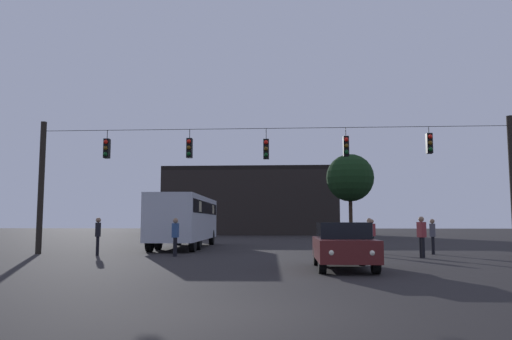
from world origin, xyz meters
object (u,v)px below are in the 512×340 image
Objects in this scene: car_near_right at (343,245)px; pedestrian_trailing at (98,234)px; pedestrian_crossing_left at (433,234)px; pedestrian_crossing_center at (372,234)px; city_bus at (186,216)px; pedestrian_near_bus at (422,234)px; tree_left_silhouette at (350,178)px; pedestrian_far_side at (369,234)px; pedestrian_crossing_right at (175,235)px.

pedestrian_trailing is at bearing 150.47° from car_near_right.
pedestrian_crossing_center is (-2.69, 0.99, -0.00)m from pedestrian_crossing_left.
pedestrian_near_bus is at bearing -32.31° from city_bus.
pedestrian_trailing is at bearing 177.81° from pedestrian_near_bus.
tree_left_silhouette is at bearing 92.94° from pedestrian_crossing_left.
city_bus reaches higher than car_near_right.
pedestrian_crossing_left is 15.70m from pedestrian_trailing.
pedestrian_crossing_right is at bearing -172.52° from pedestrian_far_side.
pedestrian_near_bus is (1.58, -3.26, 0.06)m from pedestrian_crossing_center.
pedestrian_near_bus is (3.96, 5.42, 0.21)m from car_near_right.
car_near_right is 8.78m from pedestrian_crossing_right.
pedestrian_far_side is at bearing 148.19° from pedestrian_near_bus.
pedestrian_crossing_left is 3.29m from pedestrian_far_side.
pedestrian_trailing reaches higher than pedestrian_crossing_right.
pedestrian_crossing_left is 1.00× the size of pedestrian_crossing_center.
pedestrian_crossing_right is at bearing -161.07° from pedestrian_crossing_center.
pedestrian_crossing_center is 21.30m from tree_left_silhouette.
pedestrian_far_side is 0.22× the size of tree_left_silhouette.
city_bus is 14.01m from pedestrian_crossing_left.
tree_left_silhouette is at bearing 82.35° from car_near_right.
pedestrian_crossing_right is 0.98× the size of pedestrian_trailing.
tree_left_silhouette reaches higher than pedestrian_trailing.
pedestrian_near_bus is at bearing -116.02° from pedestrian_crossing_left.
pedestrian_near_bus reaches higher than pedestrian_trailing.
car_near_right is at bearing -29.53° from pedestrian_trailing.
pedestrian_crossing_center is 0.22× the size of tree_left_silhouette.
pedestrian_near_bus reaches higher than car_near_right.
pedestrian_near_bus is 0.23× the size of tree_left_silhouette.
pedestrian_trailing is 27.93m from tree_left_silhouette.
pedestrian_crossing_center is 0.98× the size of pedestrian_crossing_right.
pedestrian_trailing reaches higher than pedestrian_far_side.
pedestrian_crossing_center is 9.73m from pedestrian_crossing_right.
city_bus reaches higher than pedestrian_far_side.
city_bus is 6.63× the size of pedestrian_crossing_center.
pedestrian_trailing is at bearing -121.72° from tree_left_silhouette.
pedestrian_crossing_center is 2.05m from pedestrian_far_side.
pedestrian_near_bus is 14.51m from pedestrian_trailing.
pedestrian_crossing_right is 3.74m from pedestrian_trailing.
pedestrian_trailing is at bearing 173.10° from pedestrian_crossing_right.
pedestrian_near_bus is (-1.11, -2.27, 0.06)m from pedestrian_crossing_left.
pedestrian_crossing_right is (-6.83, 5.52, 0.17)m from car_near_right.
tree_left_silhouette reaches higher than car_near_right.
tree_left_silhouette is (3.95, 29.41, 4.75)m from car_near_right.
car_near_right is 6.71m from pedestrian_near_bus.
car_near_right is 2.60× the size of pedestrian_crossing_center.
city_bus is 1.43× the size of tree_left_silhouette.
pedestrian_near_bus is (10.78, -0.10, 0.04)m from pedestrian_crossing_right.
pedestrian_crossing_right is 0.22× the size of tree_left_silhouette.
pedestrian_trailing is 1.01× the size of pedestrian_far_side.
tree_left_silhouette is at bearing 65.72° from pedestrian_crossing_right.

